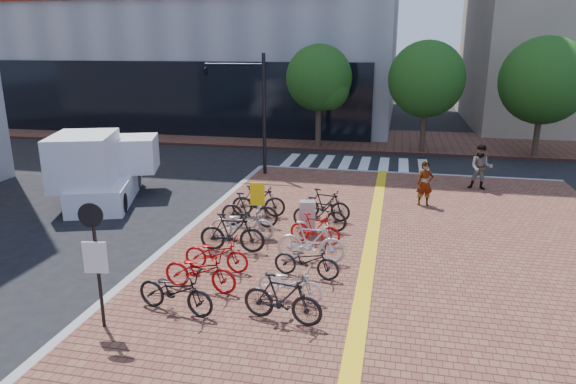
% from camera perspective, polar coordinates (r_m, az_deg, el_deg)
% --- Properties ---
extents(ground, '(120.00, 120.00, 0.00)m').
position_cam_1_polar(ground, '(13.93, 0.25, -9.38)').
color(ground, black).
rests_on(ground, ground).
extents(kerb_west, '(0.25, 34.00, 0.15)m').
position_cam_1_polar(kerb_west, '(11.47, -26.50, -16.75)').
color(kerb_west, gray).
rests_on(kerb_west, ground).
extents(kerb_north, '(14.00, 0.25, 0.15)m').
position_cam_1_polar(kerb_north, '(25.03, 12.73, 1.94)').
color(kerb_north, gray).
rests_on(kerb_north, ground).
extents(far_sidewalk, '(70.00, 8.00, 0.15)m').
position_cam_1_polar(far_sidewalk, '(33.94, 7.61, 5.80)').
color(far_sidewalk, brown).
rests_on(far_sidewalk, ground).
extents(crosswalk, '(7.50, 4.00, 0.01)m').
position_cam_1_polar(crosswalk, '(27.07, 7.42, 3.09)').
color(crosswalk, silver).
rests_on(crosswalk, ground).
extents(street_trees, '(16.20, 4.60, 6.35)m').
position_cam_1_polar(street_trees, '(29.94, 17.17, 11.68)').
color(street_trees, '#38281E').
rests_on(street_trees, far_sidewalk).
extents(bike_0, '(2.02, 0.99, 1.01)m').
position_cam_1_polar(bike_0, '(11.99, -12.41, -10.68)').
color(bike_0, black).
rests_on(bike_0, sidewalk).
extents(bike_1, '(1.99, 0.87, 1.01)m').
position_cam_1_polar(bike_1, '(12.87, -9.74, -8.62)').
color(bike_1, '#AB0C0E').
rests_on(bike_1, sidewalk).
extents(bike_2, '(1.84, 0.73, 0.95)m').
position_cam_1_polar(bike_2, '(13.90, -7.96, -6.79)').
color(bike_2, '#AD0C0D').
rests_on(bike_2, sidewalk).
extents(bike_3, '(1.96, 0.65, 1.16)m').
position_cam_1_polar(bike_3, '(15.03, -6.24, -4.51)').
color(bike_3, black).
rests_on(bike_3, sidewalk).
extents(bike_4, '(2.04, 0.91, 1.04)m').
position_cam_1_polar(bike_4, '(15.95, -5.09, -3.50)').
color(bike_4, '#B3B3B8').
rests_on(bike_4, sidewalk).
extents(bike_5, '(1.95, 0.58, 1.17)m').
position_cam_1_polar(bike_5, '(17.02, -4.31, -1.99)').
color(bike_5, black).
rests_on(bike_5, sidewalk).
extents(bike_6, '(1.94, 0.79, 1.14)m').
position_cam_1_polar(bike_6, '(17.99, -3.30, -1.03)').
color(bike_6, black).
rests_on(bike_6, sidewalk).
extents(bike_7, '(1.89, 0.79, 1.10)m').
position_cam_1_polar(bike_7, '(11.31, -0.63, -11.75)').
color(bike_7, black).
rests_on(bike_7, sidewalk).
extents(bike_8, '(1.69, 0.79, 0.85)m').
position_cam_1_polar(bike_8, '(12.27, 0.22, -10.06)').
color(bike_8, silver).
rests_on(bike_8, sidewalk).
extents(bike_9, '(1.82, 0.82, 0.92)m').
position_cam_1_polar(bike_9, '(13.39, 2.07, -7.60)').
color(bike_9, black).
rests_on(bike_9, sidewalk).
extents(bike_10, '(1.95, 0.59, 1.16)m').
position_cam_1_polar(bike_10, '(14.27, 2.58, -5.55)').
color(bike_10, silver).
rests_on(bike_10, sidewalk).
extents(bike_11, '(1.64, 0.69, 0.96)m').
position_cam_1_polar(bike_11, '(15.57, 3.02, -4.10)').
color(bike_11, '#BC0F0D').
rests_on(bike_11, sidewalk).
extents(bike_12, '(1.89, 0.80, 1.10)m').
position_cam_1_polar(bike_12, '(16.72, 3.53, -2.43)').
color(bike_12, black).
rests_on(bike_12, sidewalk).
extents(bike_13, '(1.88, 0.87, 1.09)m').
position_cam_1_polar(bike_13, '(17.70, 4.13, -1.40)').
color(bike_13, black).
rests_on(bike_13, sidewalk).
extents(pedestrian_a, '(0.68, 0.52, 1.68)m').
position_cam_1_polar(pedestrian_a, '(19.86, 14.97, 0.89)').
color(pedestrian_a, gray).
rests_on(pedestrian_a, sidewalk).
extents(pedestrian_b, '(1.04, 0.88, 1.90)m').
position_cam_1_polar(pedestrian_b, '(22.79, 20.65, 2.58)').
color(pedestrian_b, '#4F5865').
rests_on(pedestrian_b, sidewalk).
extents(utility_box, '(0.56, 0.45, 1.09)m').
position_cam_1_polar(utility_box, '(16.35, 2.15, -2.85)').
color(utility_box, '#B2B2B7').
rests_on(utility_box, sidewalk).
extents(yellow_sign, '(0.46, 0.14, 1.69)m').
position_cam_1_polar(yellow_sign, '(16.17, -3.37, -0.75)').
color(yellow_sign, '#B7B7BC').
rests_on(yellow_sign, sidewalk).
extents(notice_sign, '(0.51, 0.16, 2.78)m').
position_cam_1_polar(notice_sign, '(11.32, -20.64, -6.10)').
color(notice_sign, black).
rests_on(notice_sign, sidewalk).
extents(traffic_light_pole, '(2.96, 1.14, 5.51)m').
position_cam_1_polar(traffic_light_pole, '(24.04, -5.69, 11.07)').
color(traffic_light_pole, black).
rests_on(traffic_light_pole, sidewalk).
extents(box_truck, '(3.55, 5.23, 2.79)m').
position_cam_1_polar(box_truck, '(21.36, -19.78, 2.42)').
color(box_truck, silver).
rests_on(box_truck, ground).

